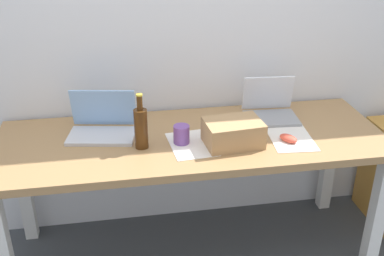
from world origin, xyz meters
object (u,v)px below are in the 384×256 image
Objects in this scene: computer_mouse at (288,138)px; desk at (192,153)px; coffee_mug at (181,135)px; cardboard_box at (233,133)px; beer_bottle at (141,127)px; laptop_right at (270,109)px; laptop_left at (102,125)px.

desk is at bearing 133.31° from computer_mouse.
desk is at bearing 43.35° from coffee_mug.
coffee_mug is at bearing 167.94° from cardboard_box.
cardboard_box is (0.45, -0.04, -0.05)m from beer_bottle.
cardboard_box is (-0.28, -0.28, 0.01)m from laptop_right.
coffee_mug is (-0.06, -0.06, 0.14)m from desk.
coffee_mug is (0.39, -0.16, -0.00)m from laptop_left.
coffee_mug is at bearing 141.27° from computer_mouse.
laptop_left reaches higher than desk.
beer_bottle is at bearing -165.19° from desk.
cardboard_box is 0.25m from coffee_mug.
laptop_right is at bearing 44.58° from cardboard_box.
beer_bottle is (-0.26, -0.07, 0.20)m from desk.
laptop_left is 1.24× the size of laptop_right.
desk is at bearing 14.81° from beer_bottle.
laptop_right is 2.98× the size of computer_mouse.
laptop_left is 0.26m from beer_bottle.
beer_bottle is at bearing -177.24° from coffee_mug.
beer_bottle is at bearing 174.43° from cardboard_box.
desk is at bearing -160.56° from laptop_right.
beer_bottle is 0.21m from coffee_mug.
cardboard_box reaches higher than desk.
laptop_left is 1.34× the size of cardboard_box.
laptop_left is at bearing 161.11° from cardboard_box.
cardboard_box reaches higher than computer_mouse.
computer_mouse is (0.92, -0.24, -0.03)m from laptop_left.
desk is 6.65× the size of laptop_right.
desk is 7.21× the size of cardboard_box.
laptop_right is (0.91, 0.06, -0.00)m from laptop_left.
cardboard_box is at bearing -5.57° from beer_bottle.
laptop_right is 1.07× the size of beer_bottle.
beer_bottle is (-0.73, -0.23, 0.06)m from laptop_right.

